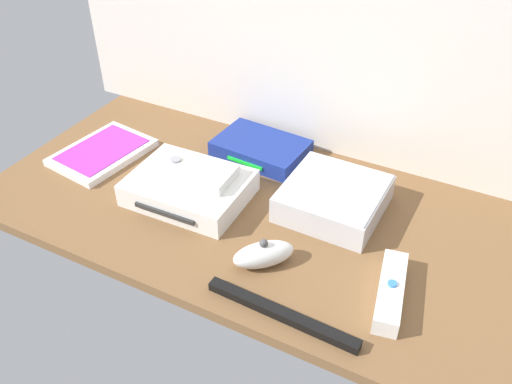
% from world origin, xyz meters
% --- Properties ---
extents(ground_plane, '(1.00, 0.48, 0.02)m').
position_xyz_m(ground_plane, '(0.00, 0.00, -0.01)').
color(ground_plane, brown).
rests_on(ground_plane, ground).
extents(game_console, '(0.21, 0.17, 0.04)m').
position_xyz_m(game_console, '(-0.13, -0.02, 0.02)').
color(game_console, white).
rests_on(game_console, ground_plane).
extents(mini_computer, '(0.17, 0.17, 0.05)m').
position_xyz_m(mini_computer, '(0.12, 0.06, 0.03)').
color(mini_computer, silver).
rests_on(mini_computer, ground_plane).
extents(game_case, '(0.16, 0.21, 0.02)m').
position_xyz_m(game_case, '(-0.36, 0.01, 0.01)').
color(game_case, white).
rests_on(game_case, ground_plane).
extents(network_router, '(0.19, 0.13, 0.03)m').
position_xyz_m(network_router, '(-0.07, 0.16, 0.02)').
color(network_router, navy).
rests_on(network_router, ground_plane).
extents(remote_wand, '(0.06, 0.15, 0.03)m').
position_xyz_m(remote_wand, '(0.27, -0.09, 0.02)').
color(remote_wand, white).
rests_on(remote_wand, ground_plane).
extents(remote_nunchuk, '(0.10, 0.10, 0.05)m').
position_xyz_m(remote_nunchuk, '(0.07, -0.12, 0.02)').
color(remote_nunchuk, white).
rests_on(remote_nunchuk, ground_plane).
extents(remote_classic_pad, '(0.15, 0.08, 0.02)m').
position_xyz_m(remote_classic_pad, '(-0.12, -0.01, 0.05)').
color(remote_classic_pad, white).
rests_on(remote_classic_pad, game_console).
extents(sensor_bar, '(0.24, 0.03, 0.01)m').
position_xyz_m(sensor_bar, '(0.15, -0.20, 0.01)').
color(sensor_bar, black).
rests_on(sensor_bar, ground_plane).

